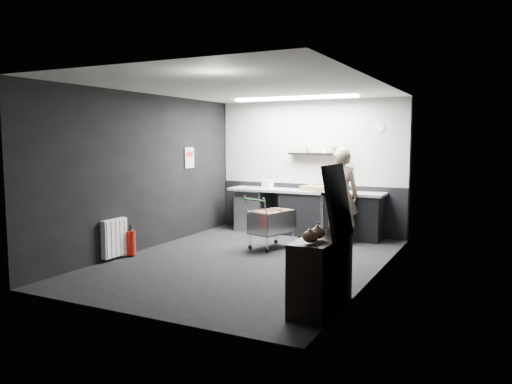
% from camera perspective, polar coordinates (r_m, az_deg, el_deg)
% --- Properties ---
extents(floor, '(5.50, 5.50, 0.00)m').
position_cam_1_polar(floor, '(7.98, -0.86, -7.82)').
color(floor, black).
rests_on(floor, ground).
extents(ceiling, '(5.50, 5.50, 0.00)m').
position_cam_1_polar(ceiling, '(7.79, -0.89, 11.85)').
color(ceiling, silver).
rests_on(ceiling, wall_back).
extents(wall_back, '(5.50, 0.00, 5.50)m').
position_cam_1_polar(wall_back, '(10.28, 6.21, 2.88)').
color(wall_back, black).
rests_on(wall_back, floor).
extents(wall_front, '(5.50, 0.00, 5.50)m').
position_cam_1_polar(wall_front, '(5.48, -14.23, -0.04)').
color(wall_front, black).
rests_on(wall_front, floor).
extents(wall_left, '(0.00, 5.50, 5.50)m').
position_cam_1_polar(wall_left, '(8.87, -12.44, 2.27)').
color(wall_left, black).
rests_on(wall_left, floor).
extents(wall_right, '(0.00, 5.50, 5.50)m').
position_cam_1_polar(wall_right, '(7.08, 13.66, 1.31)').
color(wall_right, black).
rests_on(wall_right, floor).
extents(kitchen_wall_panel, '(3.95, 0.02, 1.70)m').
position_cam_1_polar(kitchen_wall_panel, '(10.25, 6.20, 5.67)').
color(kitchen_wall_panel, '#AFB0AB').
rests_on(kitchen_wall_panel, wall_back).
extents(dado_panel, '(3.95, 0.02, 1.00)m').
position_cam_1_polar(dado_panel, '(10.34, 6.12, -1.83)').
color(dado_panel, black).
rests_on(dado_panel, wall_back).
extents(floating_shelf, '(1.20, 0.22, 0.04)m').
position_cam_1_polar(floating_shelf, '(10.08, 7.04, 4.34)').
color(floating_shelf, black).
rests_on(floating_shelf, wall_back).
extents(wall_clock, '(0.20, 0.03, 0.20)m').
position_cam_1_polar(wall_clock, '(9.84, 13.93, 7.26)').
color(wall_clock, white).
rests_on(wall_clock, wall_back).
extents(poster, '(0.02, 0.30, 0.40)m').
position_cam_1_polar(poster, '(9.89, -7.62, 3.90)').
color(poster, silver).
rests_on(poster, wall_left).
extents(poster_red_band, '(0.02, 0.22, 0.10)m').
position_cam_1_polar(poster_red_band, '(9.88, -7.61, 4.30)').
color(poster_red_band, red).
rests_on(poster_red_band, poster).
extents(radiator, '(0.10, 0.50, 0.60)m').
position_cam_1_polar(radiator, '(8.28, -15.88, -5.07)').
color(radiator, white).
rests_on(radiator, wall_left).
extents(ceiling_strip, '(2.40, 0.20, 0.04)m').
position_cam_1_polar(ceiling_strip, '(9.46, 4.37, 10.63)').
color(ceiling_strip, white).
rests_on(ceiling_strip, ceiling).
extents(prep_counter, '(3.20, 0.61, 0.90)m').
position_cam_1_polar(prep_counter, '(10.02, 6.22, -2.34)').
color(prep_counter, black).
rests_on(prep_counter, floor).
extents(person, '(0.74, 0.60, 1.77)m').
position_cam_1_polar(person, '(9.30, 9.66, -0.38)').
color(person, '#C0B398').
rests_on(person, floor).
extents(shopping_cart, '(0.72, 0.97, 0.91)m').
position_cam_1_polar(shopping_cart, '(8.79, 1.80, -3.66)').
color(shopping_cart, silver).
rests_on(shopping_cart, floor).
extents(sideboard, '(0.47, 1.10, 1.64)m').
position_cam_1_polar(sideboard, '(5.73, 7.67, -8.03)').
color(sideboard, black).
rests_on(sideboard, floor).
extents(fire_extinguisher, '(0.15, 0.15, 0.49)m').
position_cam_1_polar(fire_extinguisher, '(8.45, -14.09, -5.56)').
color(fire_extinguisher, red).
rests_on(fire_extinguisher, floor).
extents(cardboard_box, '(0.58, 0.51, 0.10)m').
position_cam_1_polar(cardboard_box, '(9.87, 6.78, 0.41)').
color(cardboard_box, '#A78059').
rests_on(cardboard_box, prep_counter).
extents(pink_tub, '(0.18, 0.18, 0.18)m').
position_cam_1_polar(pink_tub, '(9.93, 6.55, 0.67)').
color(pink_tub, beige).
rests_on(pink_tub, prep_counter).
extents(white_container, '(0.23, 0.20, 0.18)m').
position_cam_1_polar(white_container, '(10.26, 1.33, 0.88)').
color(white_container, white).
rests_on(white_container, prep_counter).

